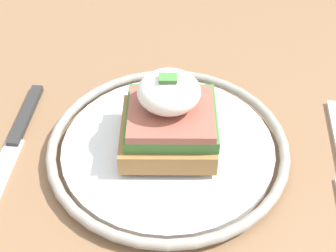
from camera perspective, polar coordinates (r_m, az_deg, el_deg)
name	(u,v)px	position (r m, az deg, el deg)	size (l,w,h in m)	color
dining_table	(175,193)	(0.57, 0.90, -8.23)	(0.96, 0.89, 0.73)	#846042
plate	(168,146)	(0.46, 0.00, -2.45)	(0.24, 0.24, 0.02)	silver
sandwich	(170,117)	(0.44, 0.19, 1.17)	(0.09, 0.13, 0.08)	#9E703D
knife	(16,138)	(0.50, -18.07, -1.44)	(0.03, 0.19, 0.01)	#2D2D2D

